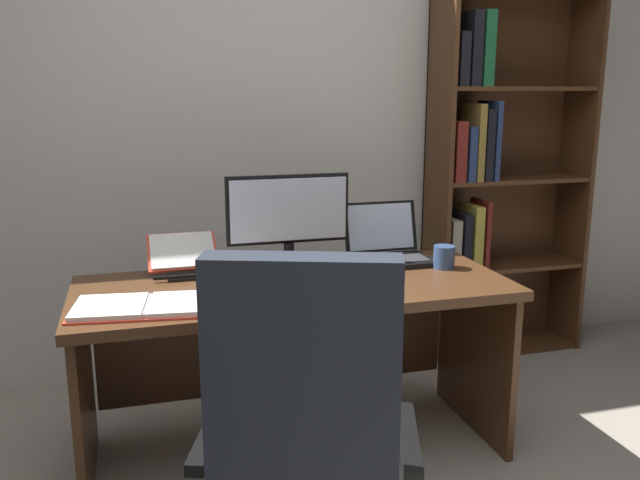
# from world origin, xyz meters

# --- Properties ---
(wall_back) EXTENTS (5.30, 0.12, 2.67)m
(wall_back) POSITION_xyz_m (0.00, 1.87, 1.33)
(wall_back) COLOR beige
(wall_back) RESTS_ON ground
(desk) EXTENTS (1.68, 0.70, 0.72)m
(desk) POSITION_xyz_m (-0.07, 0.93, 0.53)
(desk) COLOR #4C2D19
(desk) RESTS_ON ground
(bookshelf) EXTENTS (0.88, 0.31, 1.96)m
(bookshelf) POSITION_xyz_m (1.23, 1.64, 0.95)
(bookshelf) COLOR #4C2D19
(bookshelf) RESTS_ON ground
(office_chair) EXTENTS (0.70, 0.62, 1.08)m
(office_chair) POSITION_xyz_m (-0.25, -0.02, 0.46)
(office_chair) COLOR black
(office_chair) RESTS_ON ground
(monitor) EXTENTS (0.52, 0.16, 0.40)m
(monitor) POSITION_xyz_m (-0.04, 1.08, 0.93)
(monitor) COLOR black
(monitor) RESTS_ON desk
(laptop) EXTENTS (0.34, 0.31, 0.24)m
(laptop) POSITION_xyz_m (0.42, 1.08, 0.78)
(laptop) COLOR black
(laptop) RESTS_ON desk
(keyboard) EXTENTS (0.42, 0.15, 0.02)m
(keyboard) POSITION_xyz_m (-0.04, 0.73, 0.74)
(keyboard) COLOR black
(keyboard) RESTS_ON desk
(computer_mouse) EXTENTS (0.06, 0.10, 0.04)m
(computer_mouse) POSITION_xyz_m (0.26, 0.73, 0.74)
(computer_mouse) COLOR black
(computer_mouse) RESTS_ON desk
(reading_stand_with_book) EXTENTS (0.28, 0.24, 0.15)m
(reading_stand_with_book) POSITION_xyz_m (-0.47, 1.12, 0.80)
(reading_stand_with_book) COLOR black
(reading_stand_with_book) RESTS_ON desk
(open_binder) EXTENTS (0.54, 0.32, 0.02)m
(open_binder) POSITION_xyz_m (-0.63, 0.68, 0.74)
(open_binder) COLOR #DB422D
(open_binder) RESTS_ON desk
(notepad) EXTENTS (0.16, 0.22, 0.01)m
(notepad) POSITION_xyz_m (-0.28, 0.87, 0.73)
(notepad) COLOR silver
(notepad) RESTS_ON desk
(pen) EXTENTS (0.14, 0.04, 0.01)m
(pen) POSITION_xyz_m (-0.26, 0.87, 0.74)
(pen) COLOR navy
(pen) RESTS_ON notepad
(coffee_mug) EXTENTS (0.09, 0.09, 0.10)m
(coffee_mug) POSITION_xyz_m (0.60, 0.90, 0.77)
(coffee_mug) COLOR #334C7A
(coffee_mug) RESTS_ON desk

